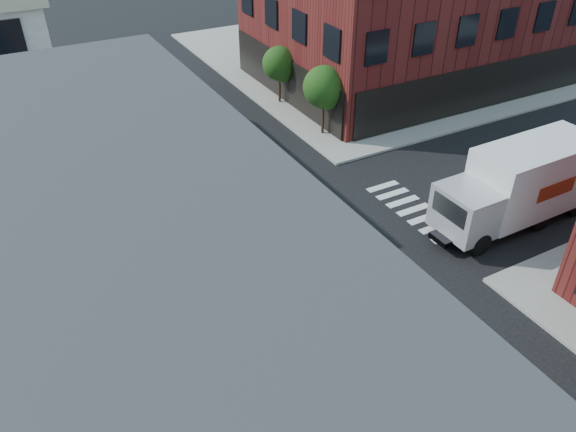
% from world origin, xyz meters
% --- Properties ---
extents(ground, '(120.00, 120.00, 0.00)m').
position_xyz_m(ground, '(0.00, 0.00, 0.00)').
color(ground, black).
rests_on(ground, ground).
extents(sidewalk_ne, '(30.00, 30.00, 0.15)m').
position_xyz_m(sidewalk_ne, '(21.00, 21.00, 0.07)').
color(sidewalk_ne, gray).
rests_on(sidewalk_ne, ground).
extents(tree_near, '(2.69, 2.69, 4.49)m').
position_xyz_m(tree_near, '(7.56, 9.98, 3.16)').
color(tree_near, black).
rests_on(tree_near, ground).
extents(tree_far, '(2.43, 2.43, 4.07)m').
position_xyz_m(tree_far, '(7.56, 15.98, 2.87)').
color(tree_far, black).
rests_on(tree_far, ground).
extents(signal_pole, '(1.29, 1.24, 4.60)m').
position_xyz_m(signal_pole, '(-6.72, -6.68, 2.86)').
color(signal_pole, black).
rests_on(signal_pole, ground).
extents(box_truck, '(9.19, 2.94, 4.13)m').
position_xyz_m(box_truck, '(10.75, -3.18, 2.15)').
color(box_truck, silver).
rests_on(box_truck, ground).
extents(traffic_cone, '(0.44, 0.44, 0.78)m').
position_xyz_m(traffic_cone, '(-5.70, -5.26, 0.37)').
color(traffic_cone, orange).
rests_on(traffic_cone, ground).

